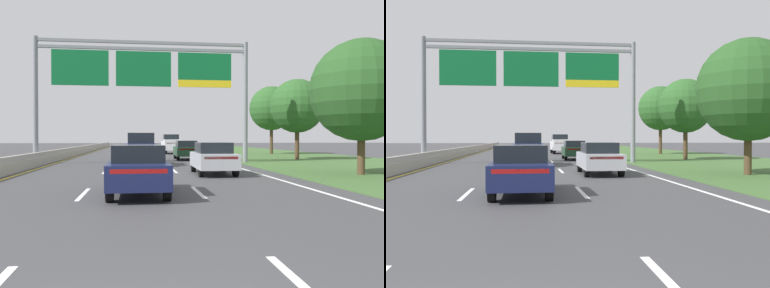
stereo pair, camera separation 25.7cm
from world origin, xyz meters
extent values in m
plane|color=#3D3D3F|center=(0.00, 35.00, 0.00)|extent=(220.00, 220.00, 0.00)
cube|color=white|center=(-1.85, 10.50, 0.00)|extent=(0.14, 3.00, 0.01)
cube|color=white|center=(-1.85, 19.50, 0.00)|extent=(0.14, 3.00, 0.01)
cube|color=white|center=(-1.85, 28.50, 0.00)|extent=(0.14, 3.00, 0.01)
cube|color=white|center=(-1.85, 37.50, 0.00)|extent=(0.14, 3.00, 0.01)
cube|color=white|center=(-1.85, 46.50, 0.00)|extent=(0.14, 3.00, 0.01)
cube|color=white|center=(-1.85, 55.50, 0.00)|extent=(0.14, 3.00, 0.01)
cube|color=white|center=(-1.85, 64.50, 0.00)|extent=(0.14, 3.00, 0.01)
cube|color=white|center=(-1.85, 73.50, 0.00)|extent=(0.14, 3.00, 0.01)
cube|color=white|center=(-1.85, 82.50, 0.00)|extent=(0.14, 3.00, 0.01)
cube|color=white|center=(1.85, 10.50, 0.00)|extent=(0.14, 3.00, 0.01)
cube|color=white|center=(1.85, 19.50, 0.00)|extent=(0.14, 3.00, 0.01)
cube|color=white|center=(1.85, 28.50, 0.00)|extent=(0.14, 3.00, 0.01)
cube|color=white|center=(1.85, 37.50, 0.00)|extent=(0.14, 3.00, 0.01)
cube|color=white|center=(1.85, 46.50, 0.00)|extent=(0.14, 3.00, 0.01)
cube|color=white|center=(1.85, 55.50, 0.00)|extent=(0.14, 3.00, 0.01)
cube|color=white|center=(1.85, 64.50, 0.00)|extent=(0.14, 3.00, 0.01)
cube|color=white|center=(1.85, 73.50, 0.00)|extent=(0.14, 3.00, 0.01)
cube|color=white|center=(1.85, 82.50, 0.00)|extent=(0.14, 3.00, 0.01)
cube|color=white|center=(5.90, 35.00, 0.00)|extent=(0.16, 106.00, 0.01)
cube|color=gold|center=(-5.90, 35.00, 0.00)|extent=(0.16, 106.00, 0.01)
cube|color=#3D602D|center=(13.95, 35.00, 0.01)|extent=(14.00, 110.00, 0.02)
cube|color=#A8A399|center=(-6.60, 35.00, 0.28)|extent=(0.60, 110.00, 0.55)
cube|color=#A8A399|center=(-6.60, 35.00, 0.70)|extent=(0.25, 110.00, 0.30)
cylinder|color=gray|center=(-7.05, 26.52, 4.37)|extent=(0.36, 0.36, 8.74)
cylinder|color=gray|center=(7.65, 26.52, 4.37)|extent=(0.36, 0.36, 8.74)
cube|color=gray|center=(0.30, 26.52, 8.52)|extent=(14.70, 0.24, 0.20)
cube|color=gray|center=(0.30, 26.52, 8.07)|extent=(14.70, 0.24, 0.20)
cube|color=#0C602D|center=(-4.03, 26.34, 6.63)|extent=(3.83, 0.12, 2.43)
cube|color=#0C602D|center=(0.30, 26.34, 6.63)|extent=(3.83, 0.12, 2.43)
cube|color=#0C602D|center=(4.63, 26.34, 6.88)|extent=(3.83, 0.12, 1.93)
cube|color=yellow|center=(4.63, 26.34, 5.66)|extent=(3.83, 0.12, 0.50)
cube|color=silver|center=(3.72, 44.58, 0.92)|extent=(2.11, 5.44, 1.00)
cube|color=black|center=(3.70, 45.43, 1.81)|extent=(1.76, 1.93, 0.78)
cube|color=#B21414|center=(3.78, 41.92, 1.22)|extent=(1.68, 0.11, 0.12)
cube|color=silver|center=(3.76, 42.86, 1.52)|extent=(2.04, 1.98, 0.20)
cylinder|color=black|center=(2.83, 46.40, 0.42)|extent=(0.32, 0.85, 0.84)
cylinder|color=black|center=(4.53, 46.44, 0.42)|extent=(0.32, 0.85, 0.84)
cylinder|color=black|center=(2.91, 42.73, 0.42)|extent=(0.32, 0.85, 0.84)
cylinder|color=black|center=(4.61, 42.77, 0.42)|extent=(0.32, 0.85, 0.84)
cube|color=navy|center=(0.10, 24.43, 0.91)|extent=(1.95, 4.72, 1.05)
cube|color=black|center=(0.10, 24.28, 1.77)|extent=(1.67, 3.02, 0.68)
cube|color=#B21414|center=(0.07, 22.12, 1.22)|extent=(1.60, 0.10, 0.12)
cylinder|color=black|center=(-0.70, 26.04, 0.38)|extent=(0.27, 0.76, 0.76)
cylinder|color=black|center=(0.94, 26.02, 0.38)|extent=(0.27, 0.76, 0.76)
cylinder|color=black|center=(-0.74, 22.84, 0.38)|extent=(0.27, 0.76, 0.76)
cylinder|color=black|center=(0.90, 22.82, 0.38)|extent=(0.27, 0.76, 0.76)
cube|color=#161E47|center=(-0.12, 10.23, 0.69)|extent=(1.86, 4.42, 0.72)
cube|color=black|center=(-0.12, 10.18, 1.31)|extent=(1.59, 2.31, 0.52)
cube|color=#B21414|center=(-0.10, 8.07, 0.91)|extent=(1.53, 0.09, 0.12)
cylinder|color=black|center=(-0.93, 11.72, 0.33)|extent=(0.23, 0.66, 0.66)
cylinder|color=black|center=(0.67, 11.74, 0.33)|extent=(0.23, 0.66, 0.66)
cylinder|color=black|center=(-0.90, 8.73, 0.33)|extent=(0.23, 0.66, 0.66)
cylinder|color=black|center=(0.70, 8.75, 0.33)|extent=(0.23, 0.66, 0.66)
cube|color=#B2B5BA|center=(3.57, 17.21, 0.69)|extent=(1.88, 4.42, 0.72)
cube|color=black|center=(3.57, 17.16, 1.31)|extent=(1.60, 2.32, 0.52)
cube|color=#B21414|center=(3.54, 15.05, 0.91)|extent=(1.53, 0.10, 0.12)
cylinder|color=black|center=(2.79, 18.71, 0.33)|extent=(0.23, 0.66, 0.66)
cylinder|color=black|center=(4.39, 18.69, 0.33)|extent=(0.23, 0.66, 0.66)
cylinder|color=black|center=(2.75, 15.72, 0.33)|extent=(0.23, 0.66, 0.66)
cylinder|color=black|center=(4.35, 15.70, 0.33)|extent=(0.23, 0.66, 0.66)
cube|color=#193D23|center=(3.85, 31.20, 0.69)|extent=(1.87, 4.42, 0.72)
cube|color=black|center=(3.85, 31.15, 1.31)|extent=(1.59, 2.32, 0.52)
cube|color=#B21414|center=(3.83, 29.04, 0.91)|extent=(1.53, 0.10, 0.12)
cylinder|color=black|center=(3.07, 32.71, 0.33)|extent=(0.23, 0.66, 0.66)
cylinder|color=black|center=(4.67, 32.69, 0.33)|extent=(0.23, 0.66, 0.66)
cylinder|color=black|center=(3.04, 29.72, 0.33)|extent=(0.23, 0.66, 0.66)
cylinder|color=black|center=(4.64, 29.70, 0.33)|extent=(0.23, 0.66, 0.66)
cylinder|color=#4C3823|center=(10.63, 15.89, 1.06)|extent=(0.36, 0.36, 2.13)
sphere|color=#234C1E|center=(10.63, 15.89, 4.11)|extent=(4.95, 4.95, 4.95)
cylinder|color=#4C3823|center=(12.98, 30.02, 1.33)|extent=(0.36, 0.36, 2.66)
sphere|color=#285623|center=(12.98, 30.02, 4.44)|extent=(4.46, 4.46, 4.46)
cylinder|color=#4C3823|center=(14.62, 41.65, 1.56)|extent=(0.36, 0.36, 3.12)
sphere|color=#285623|center=(14.62, 41.65, 5.08)|extent=(4.89, 4.89, 4.89)
camera|label=1|loc=(-0.13, -3.04, 1.79)|focal=38.94mm
camera|label=2|loc=(0.13, -3.07, 1.79)|focal=38.94mm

